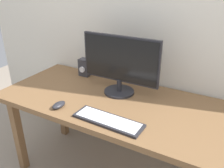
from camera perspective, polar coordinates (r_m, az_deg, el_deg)
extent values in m
cube|color=brown|center=(1.68, 0.05, -4.33)|extent=(1.65, 0.75, 0.04)
cube|color=brown|center=(2.11, -21.83, -11.34)|extent=(0.06, 0.06, 0.70)
cube|color=brown|center=(2.43, -11.98, -4.91)|extent=(0.06, 0.06, 0.70)
cube|color=brown|center=(1.96, 24.06, -14.89)|extent=(0.06, 0.06, 0.70)
cylinder|color=#232328|center=(1.76, 1.74, -1.83)|extent=(0.22, 0.22, 0.02)
cylinder|color=#232328|center=(1.74, 1.77, -0.30)|extent=(0.04, 0.04, 0.09)
cube|color=#232328|center=(1.67, 2.05, 6.08)|extent=(0.59, 0.02, 0.34)
cube|color=black|center=(1.66, 1.83, 5.94)|extent=(0.56, 0.01, 0.31)
cube|color=#232328|center=(1.43, -0.95, -8.88)|extent=(0.44, 0.15, 0.02)
cube|color=silver|center=(1.42, -0.96, -8.57)|extent=(0.41, 0.13, 0.00)
ellipsoid|color=#232328|center=(1.60, -12.83, -5.00)|extent=(0.06, 0.11, 0.04)
cube|color=#333338|center=(2.05, -6.61, 4.09)|extent=(0.09, 0.07, 0.15)
cylinder|color=silver|center=(2.02, -7.30, 3.50)|extent=(0.05, 0.01, 0.05)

